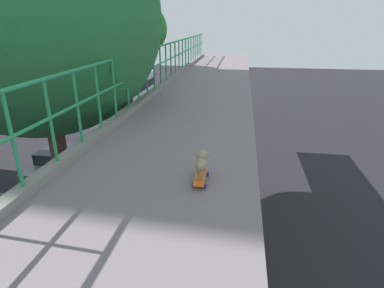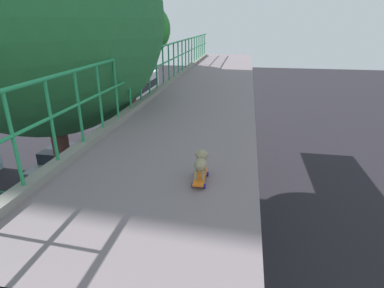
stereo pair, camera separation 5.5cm
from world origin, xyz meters
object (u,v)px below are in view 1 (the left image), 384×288
car_black_seventh (138,143)px  car_silver_fifth (87,192)px  car_grey_sixth (55,163)px  small_dog (201,161)px  city_bus (127,94)px  toy_skateboard (201,177)px

car_black_seventh → car_silver_fifth: bearing=-92.8°
car_grey_sixth → small_dog: size_ratio=9.48×
city_bus → small_dog: size_ratio=26.29×
car_silver_fifth → small_dog: bearing=-52.0°
car_grey_sixth → car_black_seventh: size_ratio=0.96×
toy_skateboard → small_dog: bearing=90.9°
car_silver_fifth → toy_skateboard: bearing=-52.1°
toy_skateboard → city_bus: bearing=112.9°
car_silver_fifth → car_black_seventh: size_ratio=1.11×
car_silver_fifth → toy_skateboard: 11.88m
city_bus → small_dog: (9.87, -23.29, 4.57)m
car_silver_fifth → toy_skateboard: toy_skateboard is taller
small_dog → car_silver_fifth: bearing=128.0°
car_silver_fifth → city_bus: (-3.43, 15.05, 1.22)m
car_grey_sixth → city_bus: 12.48m
city_bus → toy_skateboard: (9.87, -23.32, 4.37)m
car_grey_sixth → small_dog: bearing=-48.3°
car_silver_fifth → small_dog: (6.44, -8.24, 5.80)m
car_silver_fifth → toy_skateboard: size_ratio=8.82×
car_silver_fifth → city_bus: size_ratio=0.42×
city_bus → toy_skateboard: 25.69m
city_bus → small_dog: bearing=-67.0°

